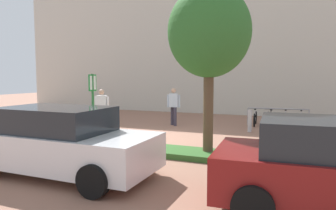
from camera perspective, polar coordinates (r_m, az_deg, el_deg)
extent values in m
plane|color=#936651|center=(11.18, -1.31, -6.28)|extent=(60.00, 60.00, 0.00)
cube|color=beige|center=(19.53, 9.28, 13.28)|extent=(28.00, 1.20, 10.00)
cube|color=#336028|center=(9.51, -6.54, -7.86)|extent=(7.00, 1.10, 0.16)
cylinder|color=brown|center=(8.63, 7.43, -1.18)|extent=(0.28, 0.28, 2.54)
ellipsoid|color=#2D6628|center=(8.67, 7.60, 13.24)|extent=(2.26, 2.26, 2.49)
cylinder|color=#2D7238|center=(10.08, -13.65, -1.00)|extent=(0.08, 0.08, 2.32)
cube|color=#198C33|center=(10.03, -13.75, 4.00)|extent=(0.04, 0.36, 0.52)
cube|color=white|center=(10.03, -13.75, 4.00)|extent=(0.05, 0.30, 0.44)
torus|color=black|center=(10.64, -14.90, -5.23)|extent=(0.66, 0.07, 0.66)
torus|color=black|center=(10.06, -10.30, -5.74)|extent=(0.66, 0.07, 0.66)
cylinder|color=black|center=(10.30, -12.69, -4.28)|extent=(0.84, 0.05, 0.04)
cylinder|color=black|center=(10.29, -12.21, -5.71)|extent=(0.61, 0.05, 0.44)
cylinder|color=black|center=(10.39, -13.53, -3.55)|extent=(0.04, 0.04, 0.28)
cube|color=black|center=(10.37, -13.54, -2.67)|extent=(0.20, 0.08, 0.05)
cylinder|color=black|center=(10.04, -10.93, -2.99)|extent=(0.05, 0.42, 0.04)
cylinder|color=#99999E|center=(14.75, 14.52, -2.08)|extent=(0.06, 0.06, 0.80)
cylinder|color=#99999E|center=(14.96, 24.53, -2.28)|extent=(0.06, 0.06, 0.80)
cylinder|color=#99999E|center=(14.76, 19.60, -0.65)|extent=(2.59, 0.39, 0.06)
torus|color=black|center=(14.33, 15.63, -2.71)|extent=(0.08, 0.61, 0.61)
torus|color=black|center=(15.26, 15.90, -2.24)|extent=(0.08, 0.61, 0.61)
cylinder|color=silver|center=(14.77, 15.79, -1.69)|extent=(0.06, 0.77, 0.03)
cylinder|color=silver|center=(14.89, 15.79, -2.54)|extent=(0.06, 0.56, 0.40)
cylinder|color=silver|center=(14.59, 15.75, -1.34)|extent=(0.03, 0.03, 0.26)
cube|color=black|center=(14.57, 15.76, -0.76)|extent=(0.08, 0.19, 0.05)
cylinder|color=silver|center=(15.10, 15.91, -0.63)|extent=(0.39, 0.05, 0.04)
torus|color=black|center=(14.30, 18.61, -2.80)|extent=(0.19, 0.60, 0.61)
torus|color=black|center=(15.21, 18.01, -2.32)|extent=(0.19, 0.60, 0.61)
cylinder|color=black|center=(14.73, 18.32, -1.78)|extent=(0.21, 0.76, 0.03)
cylinder|color=black|center=(14.85, 18.24, -2.62)|extent=(0.16, 0.55, 0.40)
cylinder|color=black|center=(14.55, 18.44, -1.42)|extent=(0.03, 0.03, 0.26)
cube|color=black|center=(14.54, 18.46, -0.85)|extent=(0.11, 0.20, 0.05)
cylinder|color=black|center=(15.05, 18.12, -0.71)|extent=(0.38, 0.13, 0.04)
torus|color=black|center=(14.33, 20.81, -2.85)|extent=(0.07, 0.61, 0.61)
torus|color=black|center=(15.26, 20.82, -2.38)|extent=(0.07, 0.61, 0.61)
cylinder|color=silver|center=(14.77, 20.84, -1.83)|extent=(0.05, 0.77, 0.03)
cylinder|color=silver|center=(14.89, 20.81, -2.68)|extent=(0.05, 0.56, 0.40)
cylinder|color=silver|center=(14.59, 20.85, -1.48)|extent=(0.03, 0.03, 0.26)
cube|color=black|center=(14.57, 20.87, -0.91)|extent=(0.08, 0.19, 0.05)
cylinder|color=silver|center=(15.10, 20.87, -0.78)|extent=(0.39, 0.05, 0.04)
torus|color=black|center=(14.43, 23.27, -2.89)|extent=(0.08, 0.61, 0.61)
torus|color=black|center=(15.36, 23.33, -2.42)|extent=(0.08, 0.61, 0.61)
cylinder|color=silver|center=(14.87, 23.33, -1.87)|extent=(0.06, 0.77, 0.03)
cylinder|color=silver|center=(14.99, 23.30, -2.72)|extent=(0.05, 0.56, 0.40)
cylinder|color=silver|center=(14.69, 23.33, -1.52)|extent=(0.03, 0.03, 0.26)
cube|color=black|center=(14.67, 23.35, -0.95)|extent=(0.08, 0.19, 0.05)
cylinder|color=silver|center=(15.20, 23.38, -0.82)|extent=(0.39, 0.05, 0.04)
cylinder|color=#ADADB2|center=(12.94, 14.83, -2.86)|extent=(0.16, 0.16, 0.90)
cylinder|color=#383342|center=(13.16, -12.22, -2.78)|extent=(0.14, 0.14, 0.85)
cylinder|color=#383342|center=(12.86, -11.89, -2.96)|extent=(0.14, 0.14, 0.85)
cube|color=white|center=(12.93, -12.12, 0.36)|extent=(0.44, 0.32, 0.62)
cylinder|color=white|center=(13.03, -13.18, 0.23)|extent=(0.09, 0.09, 0.59)
cylinder|color=white|center=(12.84, -11.03, 0.20)|extent=(0.09, 0.09, 0.59)
sphere|color=tan|center=(12.90, -12.16, 2.35)|extent=(0.22, 0.22, 0.22)
cylinder|color=#383342|center=(14.36, 0.77, -2.01)|extent=(0.14, 0.14, 0.85)
cylinder|color=#383342|center=(14.08, 1.33, -2.15)|extent=(0.14, 0.14, 0.85)
cube|color=silver|center=(14.15, 1.05, 0.87)|extent=(0.44, 0.32, 0.62)
cylinder|color=silver|center=(14.19, 0.01, 0.76)|extent=(0.09, 0.09, 0.59)
cylinder|color=silver|center=(14.11, 2.09, 0.73)|extent=(0.09, 0.09, 0.59)
sphere|color=tan|center=(14.12, 1.05, 2.69)|extent=(0.22, 0.22, 0.22)
cube|color=silver|center=(7.47, -18.71, -7.61)|extent=(4.31, 1.82, 0.76)
cube|color=#1E2328|center=(7.49, -20.01, -2.49)|extent=(2.42, 1.60, 0.56)
cylinder|color=black|center=(7.45, -5.32, -9.62)|extent=(0.64, 0.22, 0.64)
cylinder|color=black|center=(5.98, -13.62, -13.47)|extent=(0.64, 0.22, 0.64)
cylinder|color=black|center=(9.15, -21.86, -7.18)|extent=(0.64, 0.22, 0.64)
cylinder|color=black|center=(6.65, 16.47, -11.63)|extent=(0.65, 0.25, 0.64)
cylinder|color=black|center=(4.96, 15.35, -17.54)|extent=(0.65, 0.25, 0.64)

